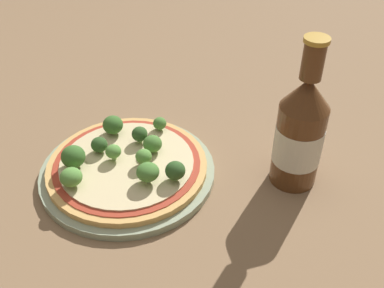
{
  "coord_description": "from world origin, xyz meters",
  "views": [
    {
      "loc": [
        -0.02,
        -0.53,
        0.47
      ],
      "look_at": [
        0.1,
        -0.02,
        0.06
      ],
      "focal_mm": 42.0,
      "sensor_mm": 36.0,
      "label": 1
    }
  ],
  "objects": [
    {
      "name": "ground_plane",
      "position": [
        0.0,
        0.0,
        0.0
      ],
      "size": [
        3.0,
        3.0,
        0.0
      ],
      "primitive_type": "plane",
      "color": "#846647"
    },
    {
      "name": "plate",
      "position": [
        -0.0,
        0.0,
        0.01
      ],
      "size": [
        0.27,
        0.27,
        0.01
      ],
      "color": "#93A384",
      "rests_on": "ground_plane"
    },
    {
      "name": "pizza",
      "position": [
        -0.0,
        0.0,
        0.02
      ],
      "size": [
        0.24,
        0.24,
        0.01
      ],
      "color": "tan",
      "rests_on": "plate"
    },
    {
      "name": "broccoli_floret_0",
      "position": [
        0.03,
        -0.05,
        0.04
      ],
      "size": [
        0.03,
        0.03,
        0.03
      ],
      "color": "#89A866",
      "rests_on": "pizza"
    },
    {
      "name": "broccoli_floret_1",
      "position": [
        -0.01,
        0.08,
        0.04
      ],
      "size": [
        0.03,
        0.03,
        0.03
      ],
      "color": "#89A866",
      "rests_on": "pizza"
    },
    {
      "name": "broccoli_floret_2",
      "position": [
        0.02,
        -0.01,
        0.04
      ],
      "size": [
        0.02,
        0.02,
        0.03
      ],
      "color": "#89A866",
      "rests_on": "pizza"
    },
    {
      "name": "broccoli_floret_3",
      "position": [
        0.03,
        0.04,
        0.04
      ],
      "size": [
        0.03,
        0.03,
        0.03
      ],
      "color": "#89A866",
      "rests_on": "pizza"
    },
    {
      "name": "broccoli_floret_4",
      "position": [
        0.06,
        -0.06,
        0.04
      ],
      "size": [
        0.03,
        0.03,
        0.03
      ],
      "color": "#89A866",
      "rests_on": "pizza"
    },
    {
      "name": "broccoli_floret_5",
      "position": [
        -0.04,
        0.03,
        0.04
      ],
      "size": [
        0.03,
        0.03,
        0.03
      ],
      "color": "#89A866",
      "rests_on": "pizza"
    },
    {
      "name": "broccoli_floret_6",
      "position": [
        -0.08,
        0.01,
        0.04
      ],
      "size": [
        0.04,
        0.04,
        0.03
      ],
      "color": "#89A866",
      "rests_on": "pizza"
    },
    {
      "name": "broccoli_floret_7",
      "position": [
        0.06,
        0.07,
        0.04
      ],
      "size": [
        0.02,
        0.02,
        0.02
      ],
      "color": "#89A866",
      "rests_on": "pizza"
    },
    {
      "name": "broccoli_floret_8",
      "position": [
        -0.02,
        0.01,
        0.04
      ],
      "size": [
        0.02,
        0.02,
        0.03
      ],
      "color": "#89A866",
      "rests_on": "pizza"
    },
    {
      "name": "broccoli_floret_9",
      "position": [
        0.04,
        0.02,
        0.04
      ],
      "size": [
        0.03,
        0.03,
        0.03
      ],
      "color": "#89A866",
      "rests_on": "pizza"
    },
    {
      "name": "broccoli_floret_10",
      "position": [
        -0.08,
        -0.04,
        0.04
      ],
      "size": [
        0.03,
        0.03,
        0.03
      ],
      "color": "#89A866",
      "rests_on": "pizza"
    },
    {
      "name": "beer_bottle",
      "position": [
        0.24,
        -0.06,
        0.09
      ],
      "size": [
        0.07,
        0.07,
        0.23
      ],
      "color": "#563319",
      "rests_on": "ground_plane"
    }
  ]
}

